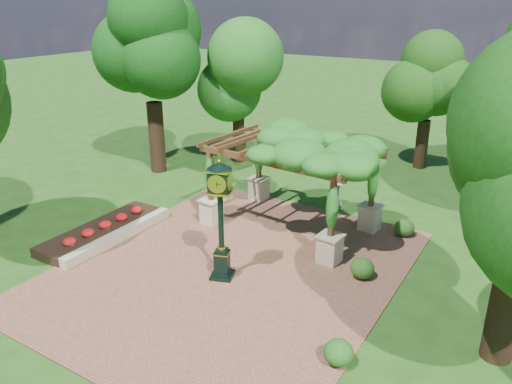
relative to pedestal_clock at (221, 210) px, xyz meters
The scene contains 13 objects.
ground 2.37m from the pedestal_clock, 98.43° to the right, with size 120.00×120.00×0.00m, color #1E4714.
brick_plaza 2.40m from the pedestal_clock, 95.13° to the left, with size 10.00×12.00×0.04m, color brown.
border_wall 5.12m from the pedestal_clock, behind, with size 0.35×5.00×0.40m, color #C6B793.
flower_bed 5.96m from the pedestal_clock, behind, with size 1.50×5.00×0.36m, color red.
pedestal_clock is the anchor object (origin of this frame).
pergola 4.49m from the pedestal_clock, 89.55° to the left, with size 6.33×4.29×3.80m.
sundial 7.64m from the pedestal_clock, 84.55° to the left, with size 0.69×0.69×0.95m.
shrub_front 5.42m from the pedestal_clock, 21.24° to the right, with size 0.72×0.72×0.65m, color #1E5217.
shrub_mid 4.82m from the pedestal_clock, 30.89° to the left, with size 0.75×0.75×0.67m, color #245718.
shrub_back 7.44m from the pedestal_clock, 55.70° to the left, with size 0.72×0.72×0.65m, color #2D641D.
tree_west_near 11.82m from the pedestal_clock, 142.14° to the left, with size 4.38×4.38×9.10m.
tree_west_far 12.32m from the pedestal_clock, 120.99° to the left, with size 3.52×3.52×6.94m.
tree_north 14.75m from the pedestal_clock, 80.61° to the left, with size 3.39×3.39×6.46m.
Camera 1 is at (8.17, -10.75, 8.30)m, focal length 35.00 mm.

